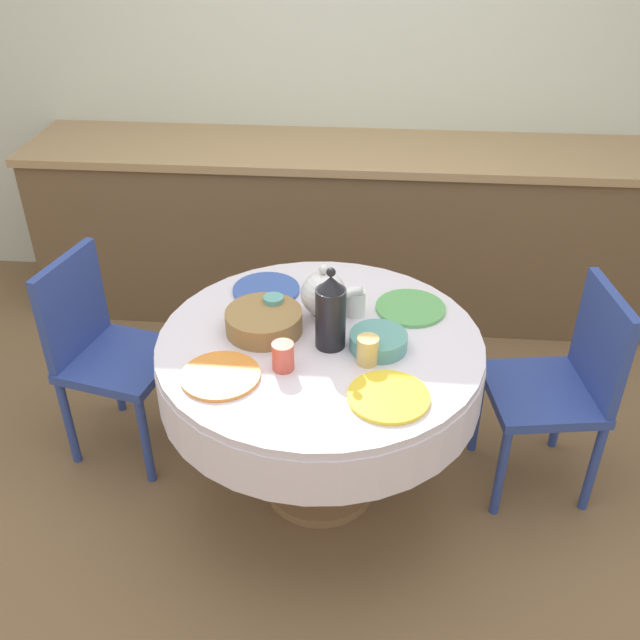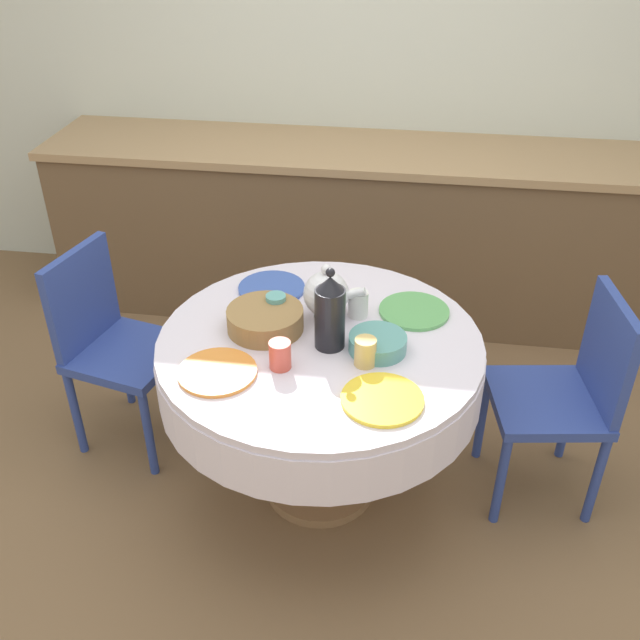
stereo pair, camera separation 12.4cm
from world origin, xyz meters
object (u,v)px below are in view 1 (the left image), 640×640
chair_left (563,381)px  teapot (324,294)px  coffee_carafe (331,312)px  chair_right (103,346)px

chair_left → teapot: size_ratio=3.82×
chair_left → teapot: 0.96m
coffee_carafe → teapot: size_ratio=1.33×
chair_left → teapot: bearing=80.5°
coffee_carafe → chair_right: bearing=165.4°
chair_right → teapot: size_ratio=3.82×
teapot → coffee_carafe: bearing=-78.7°
chair_left → chair_right: same height
chair_left → chair_right: (-1.79, 0.07, 0.00)m
chair_right → teapot: 0.95m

